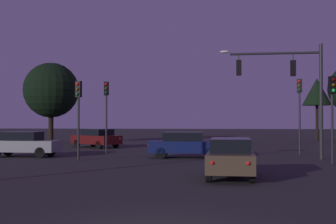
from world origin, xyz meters
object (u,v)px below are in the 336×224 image
(car_parked_lot, at_px, (96,138))
(tree_left_far, at_px, (317,92))
(traffic_light_median, at_px, (299,101))
(car_crossing_left, at_px, (23,144))
(car_nearside_lane, at_px, (231,157))
(traffic_light_far_side, at_px, (106,103))
(traffic_light_corner_right, at_px, (78,104))
(car_crossing_right, at_px, (185,144))
(tree_behind_sign, at_px, (51,90))
(traffic_light_corner_left, at_px, (332,102))
(traffic_signal_mast_arm, at_px, (291,80))

(car_parked_lot, relative_size, tree_left_far, 0.67)
(car_parked_lot, bearing_deg, traffic_light_median, -21.45)
(car_crossing_left, bearing_deg, car_nearside_lane, -35.18)
(traffic_light_far_side, xyz_separation_m, car_crossing_left, (-4.45, -2.82, -2.56))
(traffic_light_corner_right, distance_m, car_crossing_right, 6.62)
(car_parked_lot, bearing_deg, tree_behind_sign, 136.31)
(car_nearside_lane, xyz_separation_m, car_crossing_right, (-2.37, 8.91, -0.00))
(tree_behind_sign, bearing_deg, traffic_light_corner_right, -64.80)
(traffic_light_median, distance_m, car_crossing_right, 8.27)
(traffic_light_corner_left, distance_m, tree_behind_sign, 27.91)
(traffic_light_median, bearing_deg, traffic_signal_mast_arm, -107.27)
(traffic_light_median, bearing_deg, car_nearside_lane, -111.67)
(traffic_light_corner_left, relative_size, car_crossing_right, 1.01)
(traffic_light_corner_left, relative_size, car_parked_lot, 0.97)
(traffic_light_far_side, relative_size, tree_behind_sign, 0.62)
(traffic_light_corner_left, distance_m, car_crossing_left, 17.86)
(traffic_signal_mast_arm, distance_m, traffic_light_median, 3.74)
(car_parked_lot, bearing_deg, traffic_light_corner_left, -37.79)
(tree_behind_sign, bearing_deg, traffic_light_corner_left, -39.54)
(traffic_light_corner_left, relative_size, car_nearside_lane, 0.99)
(traffic_light_corner_right, relative_size, tree_left_far, 0.65)
(traffic_signal_mast_arm, height_order, tree_left_far, tree_left_far)
(car_crossing_left, distance_m, tree_behind_sign, 16.18)
(traffic_signal_mast_arm, xyz_separation_m, traffic_light_far_side, (-11.48, 2.75, -1.15))
(car_parked_lot, bearing_deg, traffic_light_corner_right, -79.76)
(traffic_light_corner_left, distance_m, traffic_light_far_side, 14.15)
(car_crossing_right, bearing_deg, tree_behind_sign, 133.03)
(traffic_light_median, height_order, car_nearside_lane, traffic_light_median)
(car_nearside_lane, height_order, car_parked_lot, same)
(car_crossing_left, height_order, tree_behind_sign, tree_behind_sign)
(traffic_light_median, relative_size, tree_behind_sign, 0.63)
(traffic_light_corner_right, height_order, car_nearside_lane, traffic_light_corner_right)
(traffic_light_corner_right, relative_size, traffic_light_median, 0.90)
(traffic_signal_mast_arm, bearing_deg, traffic_light_far_side, 166.51)
(car_crossing_left, bearing_deg, traffic_light_far_side, 32.37)
(traffic_signal_mast_arm, xyz_separation_m, car_nearside_lane, (-3.74, -8.66, -3.71))
(traffic_light_median, bearing_deg, car_parked_lot, 158.55)
(traffic_light_far_side, distance_m, car_parked_lot, 7.44)
(traffic_light_corner_left, distance_m, car_nearside_lane, 8.32)
(traffic_light_corner_right, relative_size, tree_behind_sign, 0.57)
(traffic_light_median, height_order, tree_left_far, tree_left_far)
(car_crossing_right, distance_m, tree_left_far, 27.23)
(traffic_light_far_side, height_order, tree_behind_sign, tree_behind_sign)
(car_crossing_left, bearing_deg, tree_behind_sign, 104.74)
(car_nearside_lane, xyz_separation_m, car_parked_lot, (-10.18, 17.96, 0.00))
(traffic_light_corner_left, bearing_deg, traffic_light_median, 94.76)
(traffic_light_corner_right, bearing_deg, traffic_light_median, 22.96)
(car_crossing_left, distance_m, tree_left_far, 33.21)
(tree_left_far, bearing_deg, car_crossing_left, -133.27)
(traffic_light_far_side, relative_size, car_nearside_lane, 1.05)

